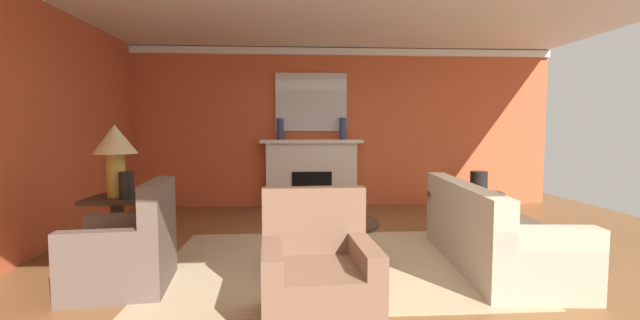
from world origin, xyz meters
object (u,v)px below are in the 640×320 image
fireplace (312,175)px  armchair_facing_fireplace (318,281)px  armchair_near_window (126,254)px  side_table (118,225)px  mantel_mirror (311,102)px  vase_on_side_table (127,185)px  coffee_table (331,232)px  sofa (491,236)px  vase_mantel_right (343,129)px  vase_tall_corner (479,190)px  table_lamp (115,146)px  vase_mantel_left (280,129)px

fireplace → armchair_facing_fireplace: size_ratio=1.89×
armchair_near_window → side_table: armchair_near_window is taller
mantel_mirror → vase_on_side_table: bearing=-121.7°
coffee_table → side_table: bearing=175.6°
armchair_facing_fireplace → vase_on_side_table: bearing=144.1°
sofa → vase_mantel_right: 3.61m
sofa → side_table: 3.88m
vase_on_side_table → fireplace: bearing=57.3°
vase_on_side_table → vase_tall_corner: bearing=29.7°
fireplace → table_lamp: bearing=-125.7°
vase_mantel_right → vase_tall_corner: (2.38, -0.25, -1.07)m
vase_on_side_table → vase_tall_corner: (4.93, 2.81, -0.51)m
sofa → armchair_facing_fireplace: 2.19m
vase_mantel_left → vase_mantel_right: vase_mantel_right is taller
mantel_mirror → vase_mantel_left: size_ratio=3.40×
sofa → fireplace: bearing=117.6°
fireplace → vase_on_side_table: fireplace is taller
mantel_mirror → side_table: bearing=-124.6°
vase_mantel_left → table_lamp: bearing=-118.5°
vase_mantel_right → vase_on_side_table: 4.02m
side_table → armchair_facing_fireplace: bearing=-36.1°
vase_mantel_right → vase_tall_corner: size_ratio=0.58×
armchair_near_window → vase_tall_corner: (4.71, 3.41, 0.02)m
armchair_near_window → vase_mantel_left: (1.23, 3.66, 1.09)m
armchair_near_window → coffee_table: armchair_near_window is taller
armchair_facing_fireplace → vase_mantel_left: size_ratio=2.53×
coffee_table → vase_tall_corner: 4.04m
sofa → table_lamp: 3.98m
mantel_mirror → armchair_near_window: size_ratio=1.34×
armchair_near_window → side_table: bearing=116.8°
coffee_table → table_lamp: 2.39m
coffee_table → vase_on_side_table: (-2.07, 0.05, 0.50)m
vase_mantel_right → vase_tall_corner: vase_mantel_right is taller
fireplace → armchair_facing_fireplace: bearing=-91.8°
side_table → table_lamp: size_ratio=0.93×
table_lamp → vase_mantel_right: vase_mantel_right is taller
fireplace → armchair_near_window: bearing=-115.6°
coffee_table → side_table: size_ratio=1.43×
mantel_mirror → vase_mantel_left: mantel_mirror is taller
side_table → vase_on_side_table: 0.48m
table_lamp → vase_mantel_left: vase_mantel_left is taller
vase_mantel_left → vase_mantel_right: size_ratio=0.98×
sofa → armchair_near_window: (-3.50, -0.43, 0.01)m
coffee_table → vase_mantel_right: (0.48, 3.11, 1.07)m
mantel_mirror → armchair_near_window: mantel_mirror is taller
vase_mantel_right → table_lamp: bearing=-132.6°
coffee_table → vase_mantel_left: 3.34m
table_lamp → sofa: bearing=-4.4°
armchair_near_window → mantel_mirror: bearing=65.1°
vase_mantel_left → vase_on_side_table: 3.43m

